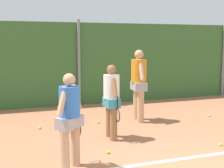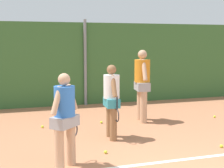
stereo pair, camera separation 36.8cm
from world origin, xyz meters
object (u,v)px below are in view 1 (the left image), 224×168
tennis_ball_3 (108,152)px  player_midcourt (112,98)px  player_backcourt_far (139,81)px  tennis_ball_1 (40,128)px  tennis_ball_2 (221,144)px  player_foreground_near (70,116)px  tennis_ball_4 (99,122)px  tennis_ball_7 (209,115)px

tennis_ball_3 → player_midcourt: bearing=66.0°
player_backcourt_far → tennis_ball_1: bearing=-82.5°
tennis_ball_2 → player_foreground_near: bearing=-178.1°
player_midcourt → tennis_ball_2: bearing=59.7°
player_backcourt_far → tennis_ball_4: 1.53m
tennis_ball_2 → tennis_ball_7: size_ratio=1.00×
player_midcourt → player_foreground_near: bearing=-38.9°
tennis_ball_4 → player_foreground_near: bearing=-116.9°
player_midcourt → tennis_ball_3: bearing=-20.7°
tennis_ball_1 → tennis_ball_2: same height
tennis_ball_1 → tennis_ball_3: bearing=-67.0°
player_midcourt → tennis_ball_2: 2.48m
player_midcourt → tennis_ball_4: bearing=177.2°
tennis_ball_1 → tennis_ball_7: (4.74, -0.33, 0.00)m
player_backcourt_far → tennis_ball_1: size_ratio=29.01×
tennis_ball_1 → tennis_ball_7: 4.75m
tennis_ball_2 → tennis_ball_4: (-1.79, 2.65, 0.00)m
player_backcourt_far → tennis_ball_2: size_ratio=29.01×
tennis_ball_1 → tennis_ball_4: 1.52m
player_backcourt_far → tennis_ball_3: 2.96m
player_midcourt → player_backcourt_far: 1.81m
tennis_ball_1 → player_foreground_near: bearing=-87.4°
player_foreground_near → tennis_ball_2: player_foreground_near is taller
tennis_ball_3 → tennis_ball_4: 2.35m
player_foreground_near → tennis_ball_7: player_foreground_near is taller
player_midcourt → tennis_ball_4: player_midcourt is taller
tennis_ball_2 → player_midcourt: bearing=146.4°
player_midcourt → tennis_ball_2: (1.93, -1.28, -0.88)m
player_backcourt_far → tennis_ball_2: (0.68, -2.57, -1.04)m
player_midcourt → tennis_ball_4: size_ratio=24.80×
player_foreground_near → tennis_ball_1: bearing=50.1°
player_foreground_near → tennis_ball_2: bearing=-40.6°
tennis_ball_4 → tennis_ball_7: same height
tennis_ball_1 → player_backcourt_far: bearing=-1.6°
tennis_ball_1 → tennis_ball_7: same height
tennis_ball_1 → tennis_ball_4: size_ratio=1.00×
player_midcourt → tennis_ball_3: size_ratio=24.80×
tennis_ball_4 → tennis_ball_1: bearing=-179.9°
player_midcourt → player_backcourt_far: (1.26, 1.29, 0.16)m
tennis_ball_1 → tennis_ball_3: 2.48m
player_foreground_near → player_backcourt_far: bearing=4.4°
player_foreground_near → tennis_ball_2: 3.30m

